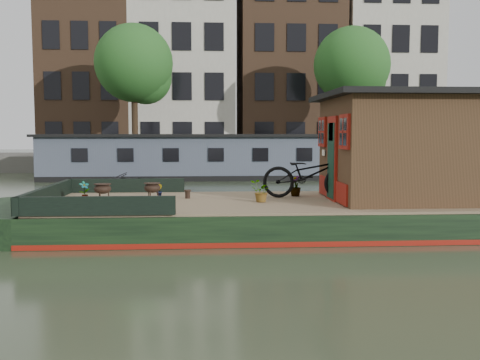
{
  "coord_description": "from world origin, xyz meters",
  "views": [
    {
      "loc": [
        -2.41,
        -11.91,
        2.18
      ],
      "look_at": [
        -1.64,
        0.5,
        1.08
      ],
      "focal_mm": 40.0,
      "sensor_mm": 36.0,
      "label": 1
    }
  ],
  "objects": [
    {
      "name": "brazier_rear",
      "position": [
        -4.68,
        -0.19,
        0.86
      ],
      "size": [
        0.43,
        0.43,
        0.43
      ],
      "primitive_type": null,
      "rotation": [
        0.0,
        0.0,
        -0.08
      ],
      "color": "black",
      "rests_on": "houseboat_deck"
    },
    {
      "name": "potted_plant_b",
      "position": [
        -3.55,
        0.82,
        0.8
      ],
      "size": [
        0.2,
        0.21,
        0.31
      ],
      "primitive_type": "imported",
      "rotation": [
        0.0,
        0.0,
        2.04
      ],
      "color": "brown",
      "rests_on": "houseboat_deck"
    },
    {
      "name": "bollard_port",
      "position": [
        -2.86,
        0.54,
        0.75
      ],
      "size": [
        0.17,
        0.17,
        0.2
      ],
      "primitive_type": "cylinder",
      "color": "black",
      "rests_on": "houseboat_deck"
    },
    {
      "name": "far_houseboat",
      "position": [
        0.0,
        14.0,
        0.97
      ],
      "size": [
        20.4,
        4.4,
        2.11
      ],
      "color": "#424B58",
      "rests_on": "ground"
    },
    {
      "name": "bow_bulwark",
      "position": [
        -5.07,
        0.0,
        0.82
      ],
      "size": [
        3.0,
        4.0,
        0.35
      ],
      "color": "black",
      "rests_on": "houseboat_deck"
    },
    {
      "name": "houseboat_deck",
      "position": [
        0.0,
        0.0,
        0.62
      ],
      "size": [
        11.8,
        3.8,
        0.05
      ],
      "primitive_type": "cube",
      "color": "#7F6A4E",
      "rests_on": "houseboat_hull"
    },
    {
      "name": "tree_left",
      "position": [
        -6.36,
        19.07,
        5.89
      ],
      "size": [
        4.4,
        4.4,
        7.4
      ],
      "color": "#332316",
      "rests_on": "quay"
    },
    {
      "name": "brazier_front",
      "position": [
        -3.63,
        -0.01,
        0.86
      ],
      "size": [
        0.46,
        0.46,
        0.42
      ],
      "primitive_type": null,
      "rotation": [
        0.0,
        0.0,
        -0.19
      ],
      "color": "black",
      "rests_on": "houseboat_deck"
    },
    {
      "name": "cabin",
      "position": [
        2.19,
        0.0,
        1.88
      ],
      "size": [
        4.0,
        3.5,
        2.42
      ],
      "color": "#2F2112",
      "rests_on": "houseboat_deck"
    },
    {
      "name": "potted_plant_c",
      "position": [
        -1.23,
        -0.25,
        0.89
      ],
      "size": [
        0.53,
        0.49,
        0.48
      ],
      "primitive_type": "imported",
      "rotation": [
        0.0,
        0.0,
        3.47
      ],
      "color": "#9D462D",
      "rests_on": "houseboat_deck"
    },
    {
      "name": "bollard_stbd",
      "position": [
        -5.6,
        -1.09,
        0.75
      ],
      "size": [
        0.18,
        0.18,
        0.2
      ],
      "primitive_type": "cylinder",
      "color": "black",
      "rests_on": "houseboat_deck"
    },
    {
      "name": "ground",
      "position": [
        0.0,
        0.0,
        0.0
      ],
      "size": [
        120.0,
        120.0,
        0.0
      ],
      "primitive_type": "plane",
      "color": "#2E3D26",
      "rests_on": "ground"
    },
    {
      "name": "townhouse_row",
      "position": [
        0.15,
        27.5,
        7.9
      ],
      "size": [
        27.25,
        8.0,
        16.5
      ],
      "color": "brown",
      "rests_on": "ground"
    },
    {
      "name": "potted_plant_d",
      "position": [
        -0.27,
        0.83,
        0.9
      ],
      "size": [
        0.35,
        0.35,
        0.5
      ],
      "primitive_type": "imported",
      "rotation": [
        0.0,
        0.0,
        5.01
      ],
      "color": "maroon",
      "rests_on": "houseboat_deck"
    },
    {
      "name": "houseboat_hull",
      "position": [
        -1.33,
        0.0,
        0.27
      ],
      "size": [
        14.01,
        4.02,
        0.6
      ],
      "color": "black",
      "rests_on": "ground"
    },
    {
      "name": "tree_right",
      "position": [
        6.14,
        19.07,
        5.89
      ],
      "size": [
        4.4,
        4.4,
        7.4
      ],
      "color": "#332316",
      "rests_on": "quay"
    },
    {
      "name": "dinghy",
      "position": [
        -5.77,
        10.25,
        0.34
      ],
      "size": [
        3.59,
        2.78,
        0.68
      ],
      "primitive_type": "imported",
      "rotation": [
        0.0,
        0.0,
        1.71
      ],
      "color": "black",
      "rests_on": "ground"
    },
    {
      "name": "bicycle",
      "position": [
        -0.03,
        0.36,
        1.22
      ],
      "size": [
        2.31,
        1.37,
        1.15
      ],
      "primitive_type": "imported",
      "rotation": [
        0.0,
        0.0,
        1.27
      ],
      "color": "black",
      "rests_on": "houseboat_deck"
    },
    {
      "name": "quay",
      "position": [
        0.0,
        20.5,
        0.45
      ],
      "size": [
        60.0,
        6.0,
        0.9
      ],
      "primitive_type": "cube",
      "color": "#47443F",
      "rests_on": "ground"
    },
    {
      "name": "potted_plant_a",
      "position": [
        -5.19,
        0.34,
        0.87
      ],
      "size": [
        0.28,
        0.26,
        0.44
      ],
      "primitive_type": "imported",
      "rotation": [
        0.0,
        0.0,
        0.6
      ],
      "color": "brown",
      "rests_on": "houseboat_deck"
    }
  ]
}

